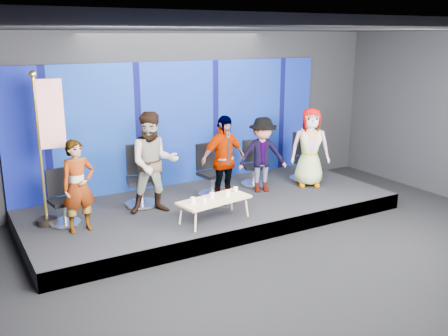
% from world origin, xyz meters
% --- Properties ---
extents(ground, '(10.00, 10.00, 0.00)m').
position_xyz_m(ground, '(0.00, 0.00, 0.00)').
color(ground, black).
rests_on(ground, ground).
extents(room_walls, '(10.02, 8.02, 3.51)m').
position_xyz_m(room_walls, '(0.00, 0.00, 2.43)').
color(room_walls, black).
rests_on(room_walls, ground).
extents(riser, '(7.00, 3.00, 0.30)m').
position_xyz_m(riser, '(0.00, 2.50, 0.15)').
color(riser, black).
rests_on(riser, ground).
extents(backdrop, '(7.00, 0.08, 2.60)m').
position_xyz_m(backdrop, '(0.00, 3.95, 1.60)').
color(backdrop, '#080A65').
rests_on(backdrop, riser).
extents(chair_a, '(0.59, 0.59, 0.94)m').
position_xyz_m(chair_a, '(-2.74, 2.73, 0.61)').
color(chair_a, silver).
rests_on(chair_a, riser).
extents(panelist_a, '(0.60, 0.43, 1.52)m').
position_xyz_m(panelist_a, '(-2.56, 2.26, 1.06)').
color(panelist_a, black).
rests_on(panelist_a, riser).
extents(chair_b, '(0.77, 0.77, 1.13)m').
position_xyz_m(chair_b, '(-1.23, 3.00, 0.67)').
color(chair_b, silver).
rests_on(chair_b, riser).
extents(panelist_b, '(1.03, 0.89, 1.83)m').
position_xyz_m(panelist_b, '(-1.16, 2.50, 1.22)').
color(panelist_b, black).
rests_on(panelist_b, riser).
extents(chair_c, '(0.65, 0.65, 1.04)m').
position_xyz_m(chair_c, '(0.18, 2.85, 0.64)').
color(chair_c, silver).
rests_on(chair_c, riser).
extents(panelist_c, '(1.03, 0.53, 1.68)m').
position_xyz_m(panelist_c, '(0.19, 2.35, 1.14)').
color(panelist_c, black).
rests_on(panelist_c, riser).
extents(chair_d, '(0.67, 0.67, 0.95)m').
position_xyz_m(chair_d, '(1.32, 3.05, 0.61)').
color(chair_d, silver).
rests_on(chair_d, riser).
extents(panelist_d, '(1.12, 0.85, 1.54)m').
position_xyz_m(panelist_d, '(1.22, 2.56, 1.07)').
color(panelist_d, black).
rests_on(panelist_d, riser).
extents(chair_e, '(0.79, 0.79, 1.03)m').
position_xyz_m(chair_e, '(2.51, 2.86, 0.64)').
color(chair_e, silver).
rests_on(chair_e, riser).
extents(panelist_e, '(0.97, 0.86, 1.66)m').
position_xyz_m(panelist_e, '(2.31, 2.39, 1.13)').
color(panelist_e, black).
rests_on(panelist_e, riser).
extents(coffee_table, '(1.35, 0.74, 0.39)m').
position_xyz_m(coffee_table, '(-0.44, 1.58, 0.66)').
color(coffee_table, '#A4835F').
rests_on(coffee_table, riser).
extents(mug_a, '(0.08, 0.08, 0.10)m').
position_xyz_m(mug_a, '(-0.85, 1.57, 0.74)').
color(mug_a, silver).
rests_on(mug_a, coffee_table).
extents(mug_b, '(0.07, 0.07, 0.08)m').
position_xyz_m(mug_b, '(-0.68, 1.49, 0.73)').
color(mug_b, silver).
rests_on(mug_b, coffee_table).
extents(mug_c, '(0.08, 0.08, 0.10)m').
position_xyz_m(mug_c, '(-0.45, 1.65, 0.74)').
color(mug_c, silver).
rests_on(mug_c, coffee_table).
extents(mug_d, '(0.09, 0.09, 0.10)m').
position_xyz_m(mug_d, '(-0.16, 1.61, 0.74)').
color(mug_d, silver).
rests_on(mug_d, coffee_table).
extents(mug_e, '(0.08, 0.08, 0.09)m').
position_xyz_m(mug_e, '(0.08, 1.73, 0.74)').
color(mug_e, silver).
rests_on(mug_e, coffee_table).
extents(flag_stand, '(0.59, 0.34, 2.58)m').
position_xyz_m(flag_stand, '(-2.87, 2.81, 1.67)').
color(flag_stand, black).
rests_on(flag_stand, riser).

